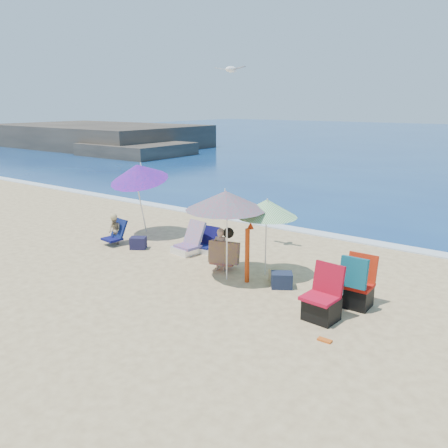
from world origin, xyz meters
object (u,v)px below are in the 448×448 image
Objects in this scene: person_left at (115,230)px; furled_umbrella at (248,250)px; person_center at (223,250)px; seagull at (231,69)px; umbrella_blue at (138,172)px; camp_chair_left at (322,304)px; umbrella_turquoise at (226,200)px; camp_chair_right at (356,288)px; chair_rainbow at (188,245)px; chair_navy at (207,246)px; umbrella_striped at (267,208)px.

furled_umbrella is at bearing -2.25° from person_left.
seagull is at bearing 118.84° from person_center.
camp_chair_left is (6.65, -1.95, -1.57)m from umbrella_blue.
umbrella_turquoise is 2.42× the size of person_left.
person_center is (-3.22, 0.09, 0.12)m from camp_chair_right.
chair_rainbow is 0.79× the size of person_center.
umbrella_turquoise is at bearing -3.84° from person_left.
chair_rainbow is 2.22m from person_left.
furled_umbrella is 2.36m from chair_navy.
chair_rainbow reaches higher than chair_navy.
camp_chair_right reaches higher than chair_navy.
umbrella_turquoise is 2.55m from chair_rainbow.
furled_umbrella reaches higher than chair_rainbow.
camp_chair_right reaches higher than camp_chair_left.
camp_chair_left is 6.12m from seagull.
umbrella_striped reaches higher than person_center.
camp_chair_right is 3.22m from person_center.
umbrella_blue is 3.07m from chair_navy.
person_center is (1.16, -0.90, 0.33)m from chair_navy.
umbrella_striped is at bearing -31.72° from seagull.
camp_chair_right is at bearing 72.16° from camp_chair_left.
umbrella_turquoise is at bearing -25.17° from chair_rainbow.
seagull reaches higher than umbrella_turquoise.
seagull reaches higher than umbrella_striped.
chair_navy is at bearing 140.45° from umbrella_turquoise.
seagull is at bearing 49.41° from chair_navy.
chair_rainbow is 4.78m from camp_chair_right.
umbrella_turquoise is 2.49m from chair_navy.
umbrella_striped is at bearing 146.92° from camp_chair_left.
umbrella_striped is at bearing 42.85° from umbrella_turquoise.
person_left is (-3.65, -0.05, -0.10)m from person_center.
seagull is at bearing 26.15° from person_left.
umbrella_striped is 2.79× the size of chair_navy.
camp_chair_right is (0.28, 0.88, 0.07)m from camp_chair_left.
umbrella_striped is at bearing 17.17° from person_center.
seagull is (-0.76, 1.37, 4.08)m from person_center.
camp_chair_left is at bearing -33.08° from umbrella_striped.
umbrella_blue is 7.10m from camp_chair_left.
umbrella_blue reaches higher than person_left.
person_center reaches higher than chair_rainbow.
seagull reaches higher than camp_chair_left.
furled_umbrella is at bearing -14.81° from umbrella_blue.
umbrella_turquoise is at bearing -17.81° from umbrella_blue.
camp_chair_left is 3.10m from person_center.
camp_chair_left is at bearing -18.82° from chair_rainbow.
umbrella_turquoise is at bearing -170.33° from furled_umbrella.
umbrella_turquoise reaches higher than person_center.
umbrella_blue is 2.79× the size of chair_rainbow.
chair_navy is 0.64× the size of camp_chair_left.
umbrella_turquoise is 3.45m from seagull.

